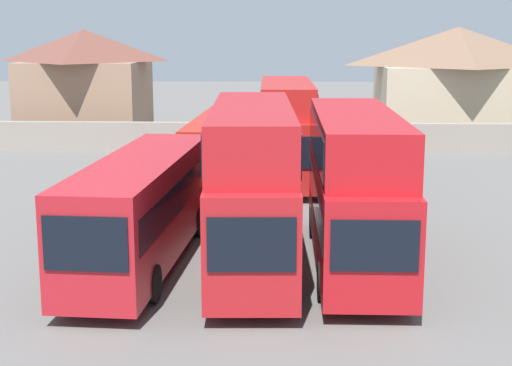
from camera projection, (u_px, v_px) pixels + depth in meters
ground at (267, 167)px, 42.36m from camera, size 140.00×140.00×0.00m
depot_boundary_wall at (269, 137)px, 47.85m from camera, size 56.00×0.50×1.80m
bus_1 at (142, 204)px, 24.66m from camera, size 3.15×11.66×3.51m
bus_2 at (252, 177)px, 24.40m from camera, size 3.02×11.23×5.19m
bus_3 at (355, 180)px, 24.49m from camera, size 2.69×10.89×4.96m
bus_4 at (223, 146)px, 37.56m from camera, size 3.00×11.88×3.36m
bus_5 at (287, 126)px, 38.03m from camera, size 2.80×10.42×4.98m
house_terrace_left at (86, 82)px, 53.89m from camera, size 8.55×8.32×7.53m
house_terrace_centre at (456, 81)px, 53.75m from camera, size 11.28×8.16×7.71m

